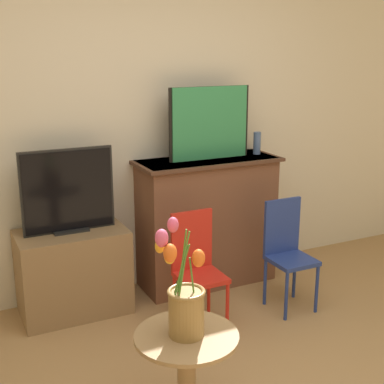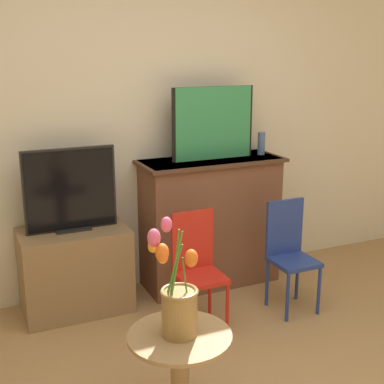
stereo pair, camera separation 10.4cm
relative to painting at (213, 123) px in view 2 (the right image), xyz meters
name	(u,v)px [view 2 (the right image)]	position (x,y,z in m)	size (l,w,h in m)	color
wall_back	(137,112)	(-0.51, 0.23, 0.08)	(8.00, 0.06, 2.70)	beige
fireplace_mantel	(210,220)	(-0.02, -0.01, -0.75)	(1.10, 0.45, 1.00)	brown
painting	(213,123)	(0.00, 0.00, 0.00)	(0.65, 0.03, 0.54)	black
mantel_candle	(261,143)	(0.42, -0.01, -0.18)	(0.06, 0.06, 0.17)	#4C6699
tv_stand	(76,270)	(-1.09, -0.04, -0.97)	(0.74, 0.44, 0.60)	olive
tv_monitor	(70,191)	(-1.09, -0.04, -0.39)	(0.62, 0.12, 0.57)	black
chair_red	(197,264)	(-0.40, -0.58, -0.83)	(0.29, 0.29, 0.78)	red
chair_blue	(289,249)	(0.30, -0.61, -0.83)	(0.29, 0.29, 0.78)	navy
side_table	(180,369)	(-0.91, -1.50, -0.92)	(0.49, 0.49, 0.53)	#99754C
vase_tulips	(177,300)	(-0.92, -1.50, -0.56)	(0.24, 0.20, 0.55)	olive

